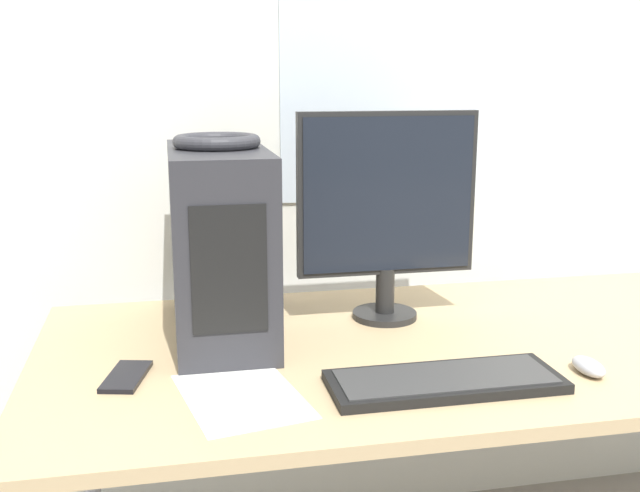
# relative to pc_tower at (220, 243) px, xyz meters

# --- Properties ---
(wall_back) EXTENTS (8.00, 0.07, 2.70)m
(wall_back) POSITION_rel_pc_tower_xyz_m (0.67, 0.43, 0.37)
(wall_back) COLOR silver
(wall_back) RESTS_ON ground_plane
(desk) EXTENTS (2.20, 0.90, 0.76)m
(desk) POSITION_rel_pc_tower_xyz_m (0.67, -0.15, -0.26)
(desk) COLOR tan
(desk) RESTS_ON ground_plane
(pc_tower) EXTENTS (0.22, 0.50, 0.44)m
(pc_tower) POSITION_rel_pc_tower_xyz_m (0.00, 0.00, 0.00)
(pc_tower) COLOR #2D2D33
(pc_tower) RESTS_ON desk
(headphones) EXTENTS (0.20, 0.20, 0.03)m
(headphones) POSITION_rel_pc_tower_xyz_m (0.00, 0.00, 0.23)
(headphones) COLOR #333338
(headphones) RESTS_ON pc_tower
(monitor_main) EXTENTS (0.45, 0.16, 0.52)m
(monitor_main) POSITION_rel_pc_tower_xyz_m (0.41, 0.03, 0.07)
(monitor_main) COLOR black
(monitor_main) RESTS_ON desk
(keyboard) EXTENTS (0.46, 0.17, 0.02)m
(keyboard) POSITION_rel_pc_tower_xyz_m (0.41, -0.40, -0.21)
(keyboard) COLOR black
(keyboard) RESTS_ON desk
(mouse) EXTENTS (0.05, 0.10, 0.03)m
(mouse) POSITION_rel_pc_tower_xyz_m (0.72, -0.40, -0.20)
(mouse) COLOR #B2B2B7
(mouse) RESTS_ON desk
(cell_phone) EXTENTS (0.10, 0.16, 0.01)m
(cell_phone) POSITION_rel_pc_tower_xyz_m (-0.21, -0.24, -0.21)
(cell_phone) COLOR black
(cell_phone) RESTS_ON desk
(paper_sheet_left) EXTENTS (0.26, 0.33, 0.00)m
(paper_sheet_left) POSITION_rel_pc_tower_xyz_m (0.01, -0.37, -0.22)
(paper_sheet_left) COLOR white
(paper_sheet_left) RESTS_ON desk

